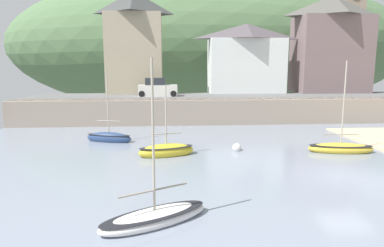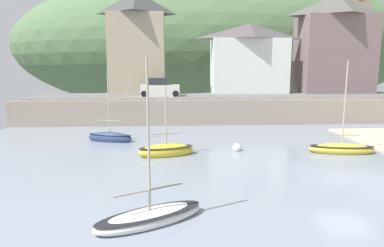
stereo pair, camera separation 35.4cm
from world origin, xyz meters
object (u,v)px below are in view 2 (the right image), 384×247
at_px(waterfront_building_right, 335,44).
at_px(mooring_buoy, 237,148).
at_px(waterfront_building_centre, 249,58).
at_px(dinghy_open_wooden, 150,216).
at_px(sailboat_nearest_shore, 342,149).
at_px(sailboat_tall_mast, 166,151).
at_px(parked_car_near_slipway, 160,89).
at_px(waterfront_building_left, 137,42).
at_px(church_with_spire, 353,24).
at_px(sailboat_blue_trim, 110,137).

relative_size(waterfront_building_right, mooring_buoy, 18.86).
relative_size(waterfront_building_centre, dinghy_open_wooden, 1.53).
relative_size(waterfront_building_centre, sailboat_nearest_shore, 1.51).
height_order(sailboat_nearest_shore, sailboat_tall_mast, sailboat_nearest_shore).
height_order(waterfront_building_centre, parked_car_near_slipway, waterfront_building_centre).
distance_m(waterfront_building_left, waterfront_building_centre, 13.36).
bearing_deg(sailboat_tall_mast, mooring_buoy, -2.30).
bearing_deg(sailboat_nearest_shore, sailboat_tall_mast, -171.44).
xyz_separation_m(waterfront_building_centre, mooring_buoy, (-4.89, -19.25, -6.35)).
distance_m(church_with_spire, sailboat_tall_mast, 35.90).
height_order(waterfront_building_right, sailboat_tall_mast, waterfront_building_right).
height_order(waterfront_building_left, mooring_buoy, waterfront_building_left).
relative_size(waterfront_building_left, church_with_spire, 0.70).
distance_m(waterfront_building_left, sailboat_blue_trim, 17.80).
xyz_separation_m(waterfront_building_left, sailboat_blue_trim, (-0.65, -15.88, -8.01)).
xyz_separation_m(waterfront_building_centre, sailboat_nearest_shore, (1.81, -20.21, -6.26)).
relative_size(waterfront_building_left, mooring_buoy, 19.10).
relative_size(waterfront_building_left, sailboat_nearest_shore, 1.90).
bearing_deg(waterfront_building_left, dinghy_open_wooden, -83.79).
relative_size(waterfront_building_left, sailboat_blue_trim, 2.09).
distance_m(waterfront_building_centre, waterfront_building_right, 10.53).
relative_size(church_with_spire, mooring_buoy, 27.37).
bearing_deg(sailboat_nearest_shore, mooring_buoy, -179.70).
bearing_deg(waterfront_building_left, sailboat_blue_trim, -92.36).
xyz_separation_m(waterfront_building_right, church_with_spire, (4.24, 4.00, 2.75)).
height_order(waterfront_building_right, sailboat_blue_trim, waterfront_building_right).
distance_m(waterfront_building_right, sailboat_nearest_shore, 23.35).
relative_size(waterfront_building_right, sailboat_blue_trim, 2.07).
xyz_separation_m(waterfront_building_right, sailboat_tall_mast, (-19.99, -20.24, -7.92)).
bearing_deg(mooring_buoy, waterfront_building_centre, 75.74).
distance_m(sailboat_nearest_shore, sailboat_blue_trim, 16.29).
bearing_deg(parked_car_near_slipway, waterfront_building_left, 119.89).
bearing_deg(sailboat_blue_trim, mooring_buoy, -3.38).
relative_size(waterfront_building_right, parked_car_near_slipway, 2.78).
bearing_deg(sailboat_tall_mast, waterfront_building_left, 86.10).
bearing_deg(parked_car_near_slipway, waterfront_building_right, 11.25).
bearing_deg(church_with_spire, sailboat_blue_trim, -145.13).
bearing_deg(sailboat_blue_trim, sailboat_nearest_shore, 1.75).
bearing_deg(sailboat_tall_mast, sailboat_nearest_shore, -13.95).
bearing_deg(sailboat_blue_trim, church_with_spire, 52.03).
height_order(sailboat_tall_mast, mooring_buoy, sailboat_tall_mast).
distance_m(waterfront_building_left, church_with_spire, 28.29).
bearing_deg(waterfront_building_centre, mooring_buoy, -104.26).
relative_size(sailboat_tall_mast, sailboat_blue_trim, 0.84).
bearing_deg(waterfront_building_centre, waterfront_building_right, 0.00).
height_order(waterfront_building_left, sailboat_tall_mast, waterfront_building_left).
height_order(dinghy_open_wooden, parked_car_near_slipway, dinghy_open_wooden).
height_order(waterfront_building_centre, dinghy_open_wooden, waterfront_building_centre).
bearing_deg(waterfront_building_left, waterfront_building_centre, 0.00).
bearing_deg(parked_car_near_slipway, mooring_buoy, -69.84).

